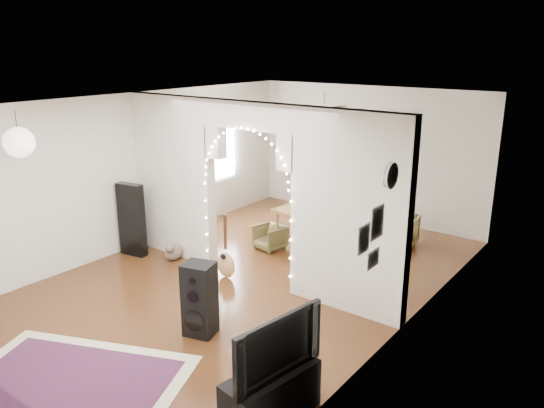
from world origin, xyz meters
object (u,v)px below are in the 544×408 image
Objects in this scene: bookcase at (323,179)px; dining_chair_left at (270,237)px; floor_speaker at (200,299)px; acoustic_guitar at (226,255)px; dining_chair_right at (399,231)px; media_console at (271,395)px; dining_table at (312,215)px.

bookcase is 2.48m from dining_chair_left.
bookcase reaches higher than floor_speaker.
bookcase is (-0.59, 3.75, 0.35)m from acoustic_guitar.
dining_chair_left is at bearing -147.48° from dining_chair_right.
dining_chair_left is (-1.04, 2.80, -0.25)m from floor_speaker.
floor_speaker is at bearing -57.27° from dining_chair_left.
dining_chair_left is (-2.68, 3.51, -0.03)m from media_console.
media_console is (1.64, -0.71, -0.22)m from floor_speaker.
bookcase is at bearing 100.10° from acoustic_guitar.
dining_chair_right is (1.05, 1.23, -0.40)m from dining_table.
dining_chair_left is at bearing -71.56° from bookcase.
dining_chair_right is at bearing 109.43° from media_console.
acoustic_guitar is 1.75m from dining_table.
media_console is (2.50, -2.15, -0.13)m from acoustic_guitar.
media_console is 4.32m from dining_table.
media_console is at bearing -40.29° from dining_chair_left.
floor_speaker is 5.40m from bookcase.
media_console is 1.60× the size of dining_chair_right.
bookcase reaches higher than dining_chair_left.
dining_chair_right is at bearing 53.45° from dining_chair_left.
floor_speaker is 0.94× the size of media_console.
dining_table is (-2.00, 3.80, 0.43)m from media_console.
dining_chair_left is at bearing -150.34° from dining_table.
dining_table is (0.50, 1.65, 0.30)m from acoustic_guitar.
floor_speaker is 2.99m from dining_chair_left.
acoustic_guitar is at bearing 104.89° from floor_speaker.
acoustic_guitar is 1.38m from dining_chair_left.
media_console is 2.10× the size of dining_chair_left.
dining_table reaches higher than dining_chair_right.
dining_chair_right is (2.15, -0.87, -0.44)m from bookcase.
floor_speaker is 1.80m from media_console.
media_console is at bearing -53.67° from bookcase.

